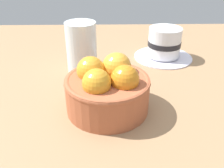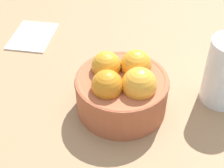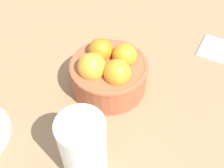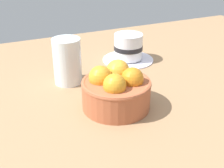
{
  "view_description": "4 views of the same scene",
  "coord_description": "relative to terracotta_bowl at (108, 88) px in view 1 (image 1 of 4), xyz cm",
  "views": [
    {
      "loc": [
        0.12,
        34.32,
        24.09
      ],
      "look_at": [
        -0.6,
        0.86,
        5.19
      ],
      "focal_mm": 39.97,
      "sensor_mm": 36.0,
      "label": 1
    },
    {
      "loc": [
        -35.8,
        -6.19,
        36.29
      ],
      "look_at": [
        0.02,
        1.45,
        4.41
      ],
      "focal_mm": 53.75,
      "sensor_mm": 36.0,
      "label": 2
    },
    {
      "loc": [
        17.96,
        -27.69,
        37.59
      ],
      "look_at": [
        1.91,
        -2.0,
        3.67
      ],
      "focal_mm": 43.2,
      "sensor_mm": 36.0,
      "label": 3
    },
    {
      "loc": [
        22.33,
        47.17,
        31.26
      ],
      "look_at": [
        1.19,
        0.67,
        5.64
      ],
      "focal_mm": 48.57,
      "sensor_mm": 36.0,
      "label": 4
    }
  ],
  "objects": [
    {
      "name": "coffee_cup",
      "position": [
        -13.49,
        -21.05,
        -0.77
      ],
      "size": [
        13.81,
        13.81,
        7.32
      ],
      "color": "white",
      "rests_on": "ground_plane"
    },
    {
      "name": "ground_plane",
      "position": [
        0.02,
        0.07,
        -5.67
      ],
      "size": [
        144.65,
        99.34,
        3.41
      ],
      "primitive_type": "cube",
      "color": "#997551"
    },
    {
      "name": "water_glass",
      "position": [
        5.32,
        -14.64,
        1.3
      ],
      "size": [
        6.38,
        6.38,
        10.52
      ],
      "primitive_type": "cylinder",
      "color": "silver",
      "rests_on": "ground_plane"
    },
    {
      "name": "terracotta_bowl",
      "position": [
        0.0,
        0.0,
        0.0
      ],
      "size": [
        13.62,
        13.62,
        8.82
      ],
      "color": "#AD5938",
      "rests_on": "ground_plane"
    }
  ]
}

